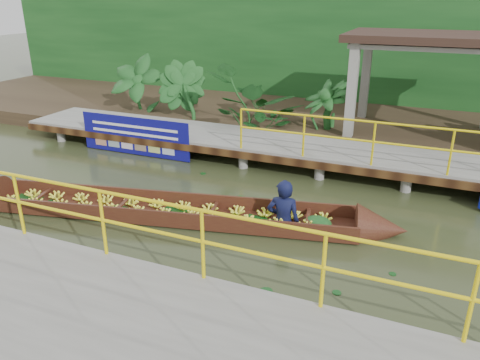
% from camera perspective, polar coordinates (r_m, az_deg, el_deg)
% --- Properties ---
extents(ground, '(80.00, 80.00, 0.00)m').
position_cam_1_polar(ground, '(9.46, -0.25, -4.56)').
color(ground, '#2E361B').
rests_on(ground, ground).
extents(land_strip, '(30.00, 8.00, 0.45)m').
position_cam_1_polar(land_strip, '(16.15, 10.32, 7.24)').
color(land_strip, '#2E2317').
rests_on(land_strip, ground).
extents(far_dock, '(16.00, 2.06, 1.66)m').
position_cam_1_polar(far_dock, '(12.28, 6.12, 4.05)').
color(far_dock, slate).
rests_on(far_dock, ground).
extents(near_dock, '(18.00, 2.40, 1.73)m').
position_cam_1_polar(near_dock, '(5.80, -7.94, -20.81)').
color(near_dock, slate).
rests_on(near_dock, ground).
extents(pavilion, '(4.40, 3.00, 3.00)m').
position_cam_1_polar(pavilion, '(14.16, 22.16, 14.69)').
color(pavilion, slate).
rests_on(pavilion, ground).
extents(foliage_backdrop, '(30.00, 0.80, 4.00)m').
position_cam_1_polar(foliage_backdrop, '(18.23, 12.56, 14.43)').
color(foliage_backdrop, '#154318').
rests_on(foliage_backdrop, ground).
extents(vendor_boat, '(9.29, 2.82, 2.18)m').
position_cam_1_polar(vendor_boat, '(9.37, -6.58, -3.23)').
color(vendor_boat, '#3B1510').
rests_on(vendor_boat, ground).
extents(blue_banner, '(3.39, 0.04, 1.06)m').
position_cam_1_polar(blue_banner, '(13.22, -12.72, 5.28)').
color(blue_banner, navy).
rests_on(blue_banner, ground).
extents(tropical_plants, '(14.15, 1.15, 1.44)m').
position_cam_1_polar(tropical_plants, '(13.81, 9.16, 8.88)').
color(tropical_plants, '#154318').
rests_on(tropical_plants, ground).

